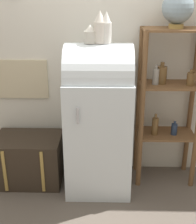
{
  "coord_description": "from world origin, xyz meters",
  "views": [
    {
      "loc": [
        0.06,
        -2.58,
        1.93
      ],
      "look_at": [
        -0.01,
        0.22,
        0.81
      ],
      "focal_mm": 50.0,
      "sensor_mm": 36.0,
      "label": 1
    }
  ],
  "objects_px": {
    "globe": "(178,8)",
    "vase_center": "(100,28)",
    "suitcase_trunk": "(29,159)",
    "vase_left": "(90,35)",
    "vase_right": "(106,29)",
    "refrigerator": "(99,116)"
  },
  "relations": [
    {
      "from": "vase_left",
      "to": "vase_center",
      "type": "distance_m",
      "value": 0.1
    },
    {
      "from": "vase_center",
      "to": "refrigerator",
      "type": "bearing_deg",
      "value": 166.87
    },
    {
      "from": "refrigerator",
      "to": "vase_right",
      "type": "relative_size",
      "value": 5.39
    },
    {
      "from": "globe",
      "to": "vase_left",
      "type": "bearing_deg",
      "value": -171.28
    },
    {
      "from": "suitcase_trunk",
      "to": "vase_center",
      "type": "xyz_separation_m",
      "value": [
        0.74,
        -0.05,
        1.35
      ]
    },
    {
      "from": "vase_right",
      "to": "refrigerator",
      "type": "bearing_deg",
      "value": 176.86
    },
    {
      "from": "vase_right",
      "to": "vase_left",
      "type": "bearing_deg",
      "value": -178.09
    },
    {
      "from": "globe",
      "to": "vase_right",
      "type": "bearing_deg",
      "value": -169.76
    },
    {
      "from": "globe",
      "to": "vase_center",
      "type": "height_order",
      "value": "globe"
    },
    {
      "from": "refrigerator",
      "to": "vase_left",
      "type": "distance_m",
      "value": 0.78
    },
    {
      "from": "suitcase_trunk",
      "to": "vase_right",
      "type": "xyz_separation_m",
      "value": [
        0.8,
        -0.05,
        1.35
      ]
    },
    {
      "from": "globe",
      "to": "vase_left",
      "type": "distance_m",
      "value": 0.81
    },
    {
      "from": "suitcase_trunk",
      "to": "refrigerator",
      "type": "bearing_deg",
      "value": -3.74
    },
    {
      "from": "refrigerator",
      "to": "vase_right",
      "type": "distance_m",
      "value": 0.83
    },
    {
      "from": "vase_center",
      "to": "vase_right",
      "type": "height_order",
      "value": "vase_center"
    },
    {
      "from": "suitcase_trunk",
      "to": "vase_left",
      "type": "xyz_separation_m",
      "value": [
        0.66,
        -0.06,
        1.3
      ]
    },
    {
      "from": "refrigerator",
      "to": "vase_left",
      "type": "bearing_deg",
      "value": -173.65
    },
    {
      "from": "refrigerator",
      "to": "vase_center",
      "type": "bearing_deg",
      "value": -13.13
    },
    {
      "from": "refrigerator",
      "to": "vase_right",
      "type": "height_order",
      "value": "vase_right"
    },
    {
      "from": "vase_center",
      "to": "vase_right",
      "type": "distance_m",
      "value": 0.06
    },
    {
      "from": "globe",
      "to": "vase_center",
      "type": "xyz_separation_m",
      "value": [
        -0.69,
        -0.11,
        -0.16
      ]
    },
    {
      "from": "suitcase_trunk",
      "to": "globe",
      "type": "height_order",
      "value": "globe"
    }
  ]
}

